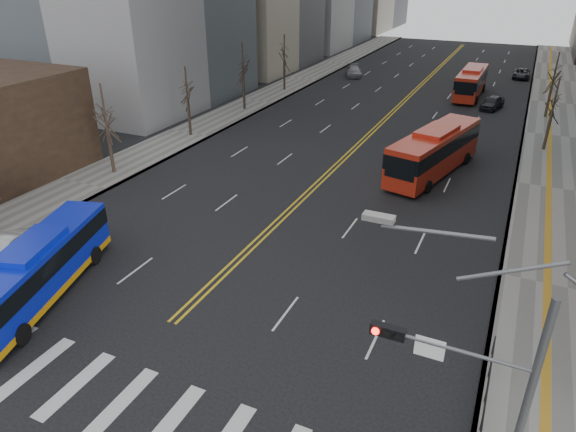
% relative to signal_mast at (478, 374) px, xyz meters
% --- Properties ---
extents(ground, '(220.00, 220.00, 0.00)m').
position_rel_signal_mast_xyz_m(ground, '(-13.77, -2.00, -4.86)').
color(ground, black).
extents(sidewalk_right, '(7.00, 130.00, 0.15)m').
position_rel_signal_mast_xyz_m(sidewalk_right, '(3.73, 43.00, -4.78)').
color(sidewalk_right, slate).
rests_on(sidewalk_right, ground).
extents(sidewalk_left, '(5.00, 130.00, 0.15)m').
position_rel_signal_mast_xyz_m(sidewalk_left, '(-30.27, 43.00, -4.78)').
color(sidewalk_left, slate).
rests_on(sidewalk_left, ground).
extents(crosswalk, '(26.70, 4.00, 0.01)m').
position_rel_signal_mast_xyz_m(crosswalk, '(-13.77, -2.00, -4.85)').
color(crosswalk, silver).
rests_on(crosswalk, ground).
extents(centerline, '(0.55, 100.00, 0.01)m').
position_rel_signal_mast_xyz_m(centerline, '(-13.77, 53.00, -4.85)').
color(centerline, gold).
rests_on(centerline, ground).
extents(signal_mast, '(5.37, 0.37, 9.39)m').
position_rel_signal_mast_xyz_m(signal_mast, '(0.00, 0.00, 0.00)').
color(signal_mast, slate).
rests_on(signal_mast, ground).
extents(pedestrian_railing, '(0.06, 6.06, 1.02)m').
position_rel_signal_mast_xyz_m(pedestrian_railing, '(0.53, 4.00, -4.03)').
color(pedestrian_railing, black).
rests_on(pedestrian_railing, sidewalk_right).
extents(street_trees, '(35.20, 47.20, 7.60)m').
position_rel_signal_mast_xyz_m(street_trees, '(-20.94, 32.55, 0.02)').
color(street_trees, '#31241E').
rests_on(street_trees, ground).
extents(blue_bus, '(5.46, 11.25, 3.24)m').
position_rel_signal_mast_xyz_m(blue_bus, '(-21.15, 2.00, -3.16)').
color(blue_bus, '#0D1EC3').
rests_on(blue_bus, ground).
extents(red_bus_near, '(5.55, 12.50, 3.84)m').
position_rel_signal_mast_xyz_m(red_bus_near, '(-6.05, 27.93, -2.73)').
color(red_bus_near, '#B12312').
rests_on(red_bus_near, ground).
extents(red_bus_far, '(2.99, 11.44, 3.61)m').
position_rel_signal_mast_xyz_m(red_bus_far, '(-6.73, 56.80, -2.85)').
color(red_bus_far, '#B12312').
rests_on(red_bus_far, ground).
extents(car_white, '(1.88, 4.06, 1.29)m').
position_rel_signal_mast_xyz_m(car_white, '(-26.27, 4.00, -4.21)').
color(car_white, silver).
rests_on(car_white, ground).
extents(car_dark_mid, '(2.79, 4.69, 1.50)m').
position_rel_signal_mast_xyz_m(car_dark_mid, '(-3.53, 51.59, -4.11)').
color(car_dark_mid, black).
rests_on(car_dark_mid, ground).
extents(car_silver, '(3.88, 5.63, 1.51)m').
position_rel_signal_mast_xyz_m(car_silver, '(-24.33, 63.04, -4.10)').
color(car_silver, gray).
rests_on(car_silver, ground).
extents(car_dark_far, '(2.27, 4.90, 1.36)m').
position_rel_signal_mast_xyz_m(car_dark_far, '(-1.27, 71.82, -4.18)').
color(car_dark_far, black).
rests_on(car_dark_far, ground).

